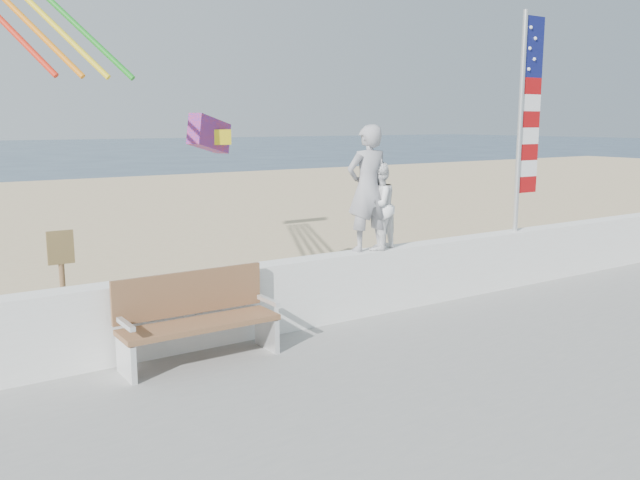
# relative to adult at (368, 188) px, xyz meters

# --- Properties ---
(ground) EXTENTS (220.00, 220.00, 0.00)m
(ground) POSITION_rel_adult_xyz_m (-1.13, -2.00, -1.95)
(ground) COLOR #293D52
(ground) RESTS_ON ground
(sand) EXTENTS (90.00, 40.00, 0.08)m
(sand) POSITION_rel_adult_xyz_m (-1.13, 7.00, -1.91)
(sand) COLOR #C9B186
(sand) RESTS_ON ground
(seawall) EXTENTS (30.00, 0.35, 0.90)m
(seawall) POSITION_rel_adult_xyz_m (-1.13, 0.00, -1.32)
(seawall) COLOR white
(seawall) RESTS_ON boardwalk
(adult) EXTENTS (0.67, 0.48, 1.74)m
(adult) POSITION_rel_adult_xyz_m (0.00, 0.00, 0.00)
(adult) COLOR gray
(adult) RESTS_ON seawall
(child) EXTENTS (0.73, 0.66, 1.23)m
(child) POSITION_rel_adult_xyz_m (0.19, 0.00, -0.26)
(child) COLOR white
(child) RESTS_ON seawall
(bench) EXTENTS (1.80, 0.57, 1.00)m
(bench) POSITION_rel_adult_xyz_m (-2.78, -0.45, -1.26)
(bench) COLOR brown
(bench) RESTS_ON boardwalk
(flag) EXTENTS (0.50, 0.08, 3.50)m
(flag) POSITION_rel_adult_xyz_m (3.20, -0.00, 1.04)
(flag) COLOR silver
(flag) RESTS_ON seawall
(parafoil_kite) EXTENTS (0.90, 0.69, 0.63)m
(parafoil_kite) POSITION_rel_adult_xyz_m (-1.24, 2.36, 0.71)
(parafoil_kite) COLOR red
(parafoil_kite) RESTS_ON ground
(sign) EXTENTS (0.32, 0.07, 1.46)m
(sign) POSITION_rel_adult_xyz_m (-3.82, 1.25, -1.01)
(sign) COLOR brown
(sign) RESTS_ON sand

